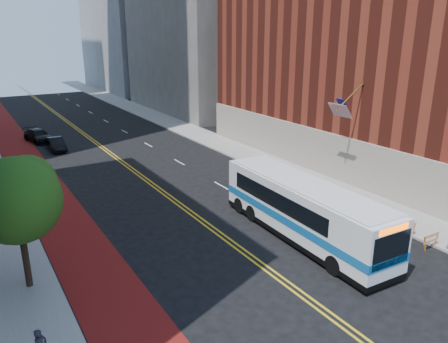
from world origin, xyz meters
TOP-DOWN VIEW (x-y plane):
  - ground at (0.00, 0.00)m, footprint 160.00×160.00m
  - sidewalk_right at (12.00, 30.00)m, footprint 4.00×140.00m
  - bus_lane_paint at (-8.10, 30.00)m, footprint 3.60×140.00m
  - center_line_inner at (-0.18, 30.00)m, footprint 0.14×140.00m
  - center_line_outer at (0.18, 30.00)m, footprint 0.14×140.00m
  - lane_dashes at (4.80, 38.00)m, footprint 0.14×98.20m
  - brick_building at (21.93, 12.00)m, footprint 18.73×36.00m
  - construction_barriers at (9.60, 3.42)m, footprint 1.42×10.91m
  - street_tree at (-11.24, 6.04)m, footprint 4.20×4.20m
  - transit_bus at (4.14, 3.27)m, footprint 3.38×13.39m
  - car_a at (-9.30, 24.29)m, footprint 2.01×4.33m
  - car_b at (-4.55, 32.98)m, footprint 1.47×4.17m
  - car_c at (-5.52, 38.11)m, footprint 3.06×5.25m

SIDE VIEW (x-z plane):
  - ground at x=0.00m, z-range 0.00..0.00m
  - center_line_inner at x=-0.18m, z-range 0.00..0.01m
  - center_line_outer at x=0.18m, z-range 0.00..0.01m
  - bus_lane_paint at x=-8.10m, z-range 0.00..0.01m
  - lane_dashes at x=4.80m, z-range 0.00..0.01m
  - sidewalk_right at x=12.00m, z-range 0.00..0.15m
  - construction_barriers at x=9.60m, z-range 0.17..1.18m
  - car_b at x=-4.55m, z-range 0.00..1.37m
  - car_c at x=-5.52m, z-range 0.00..1.43m
  - car_a at x=-9.30m, z-range 0.00..1.43m
  - transit_bus at x=4.14m, z-range 0.08..3.73m
  - street_tree at x=-11.24m, z-range 1.56..8.26m
  - brick_building at x=21.93m, z-range -0.04..21.96m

